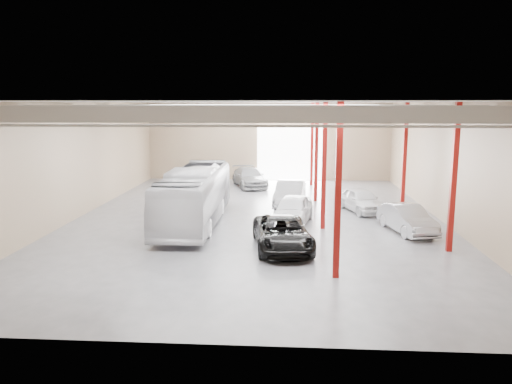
# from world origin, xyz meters

# --- Properties ---
(depot_shell) EXTENTS (22.12, 32.12, 7.06)m
(depot_shell) POSITION_xyz_m (0.13, 0.48, 4.98)
(depot_shell) COLOR #4D4E53
(depot_shell) RESTS_ON ground
(coach_bus) EXTENTS (2.86, 11.79, 3.28)m
(coach_bus) POSITION_xyz_m (-3.55, -1.26, 1.64)
(coach_bus) COLOR silver
(coach_bus) RESTS_ON ground
(black_sedan) EXTENTS (3.29, 5.85, 1.54)m
(black_sedan) POSITION_xyz_m (1.59, -6.19, 0.77)
(black_sedan) COLOR black
(black_sedan) RESTS_ON ground
(car_row_a) EXTENTS (2.79, 5.14, 1.66)m
(car_row_a) POSITION_xyz_m (2.11, -0.99, 0.83)
(car_row_a) COLOR silver
(car_row_a) RESTS_ON ground
(car_row_b) EXTENTS (2.32, 5.32, 1.70)m
(car_row_b) POSITION_xyz_m (1.97, 4.21, 0.85)
(car_row_b) COLOR #9D9DA2
(car_row_b) RESTS_ON ground
(car_row_c) EXTENTS (3.74, 5.86, 1.58)m
(car_row_c) POSITION_xyz_m (-1.43, 12.00, 0.79)
(car_row_c) COLOR gray
(car_row_c) RESTS_ON ground
(car_right_near) EXTENTS (2.63, 4.83, 1.51)m
(car_right_near) POSITION_xyz_m (8.30, -2.56, 0.76)
(car_right_near) COLOR #A3A3A7
(car_right_near) RESTS_ON ground
(car_right_far) EXTENTS (3.07, 4.81, 1.52)m
(car_right_far) POSITION_xyz_m (6.57, 2.64, 0.76)
(car_right_far) COLOR silver
(car_right_far) RESTS_ON ground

